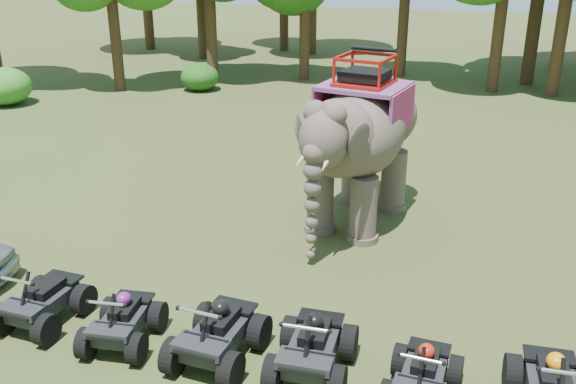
# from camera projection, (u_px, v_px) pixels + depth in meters

# --- Properties ---
(ground) EXTENTS (110.00, 110.00, 0.00)m
(ground) POSITION_uv_depth(u_px,v_px,m) (272.00, 299.00, 13.08)
(ground) COLOR #47381E
(ground) RESTS_ON ground
(elephant) EXTENTS (3.31, 5.53, 4.34)m
(elephant) POSITION_uv_depth(u_px,v_px,m) (360.00, 140.00, 15.93)
(elephant) COLOR #4A3F35
(elephant) RESTS_ON ground
(atv_0) EXTENTS (1.36, 1.78, 1.25)m
(atv_0) POSITION_uv_depth(u_px,v_px,m) (42.00, 294.00, 12.08)
(atv_0) COLOR black
(atv_0) RESTS_ON ground
(atv_1) EXTENTS (1.31, 1.69, 1.18)m
(atv_1) POSITION_uv_depth(u_px,v_px,m) (122.00, 315.00, 11.49)
(atv_1) COLOR black
(atv_1) RESTS_ON ground
(atv_2) EXTENTS (1.49, 1.93, 1.34)m
(atv_2) POSITION_uv_depth(u_px,v_px,m) (217.00, 326.00, 11.00)
(atv_2) COLOR black
(atv_2) RESTS_ON ground
(atv_3) EXTENTS (1.33, 1.81, 1.32)m
(atv_3) POSITION_uv_depth(u_px,v_px,m) (313.00, 340.00, 10.65)
(atv_3) COLOR black
(atv_3) RESTS_ON ground
(atv_4) EXTENTS (1.26, 1.64, 1.15)m
(atv_4) POSITION_uv_depth(u_px,v_px,m) (424.00, 369.00, 10.09)
(atv_4) COLOR black
(atv_4) RESTS_ON ground
(atv_5) EXTENTS (1.36, 1.82, 1.32)m
(atv_5) POSITION_uv_depth(u_px,v_px,m) (555.00, 383.00, 9.64)
(atv_5) COLOR black
(atv_5) RESTS_ON ground
(tree_0) EXTENTS (5.33, 5.33, 7.61)m
(tree_0) POSITION_uv_depth(u_px,v_px,m) (405.00, 0.00, 32.13)
(tree_0) COLOR #195114
(tree_0) RESTS_ON ground
(tree_1) EXTENTS (5.68, 5.68, 8.11)m
(tree_1) POSITION_uv_depth(u_px,v_px,m) (502.00, 2.00, 28.76)
(tree_1) COLOR #195114
(tree_1) RESTS_ON ground
(tree_23) EXTENTS (4.80, 4.80, 6.86)m
(tree_23) POSITION_uv_depth(u_px,v_px,m) (113.00, 16.00, 29.21)
(tree_23) COLOR #195114
(tree_23) RESTS_ON ground
(tree_25) EXTENTS (4.94, 4.94, 7.05)m
(tree_25) POSITION_uv_depth(u_px,v_px,m) (305.00, 8.00, 31.46)
(tree_25) COLOR #195114
(tree_25) RESTS_ON ground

